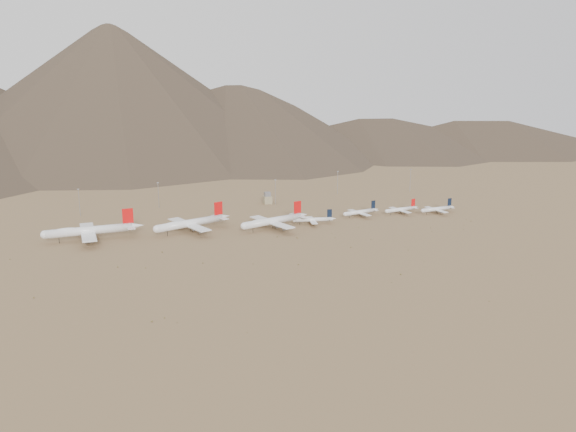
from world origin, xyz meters
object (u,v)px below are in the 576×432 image
object	(u,v)px
widebody_centre	(191,223)
narrowbody_b	(361,212)
widebody_west	(90,230)
narrowbody_a	(314,220)
widebody_east	(273,221)
control_tower	(267,199)

from	to	relation	value
widebody_centre	narrowbody_b	distance (m)	158.04
widebody_west	widebody_centre	distance (m)	78.97
widebody_centre	narrowbody_a	world-z (taller)	widebody_centre
widebody_west	widebody_east	xyz separation A→B (m)	(146.74, -11.46, -0.85)
narrowbody_a	narrowbody_b	distance (m)	53.49
widebody_centre	control_tower	xyz separation A→B (m)	(91.45, 85.94, -2.12)
widebody_west	control_tower	xyz separation A→B (m)	(170.40, 87.22, -2.64)
narrowbody_a	narrowbody_b	world-z (taller)	narrowbody_b
widebody_centre	widebody_east	world-z (taller)	widebody_centre
widebody_east	narrowbody_a	xyz separation A→B (m)	(38.43, 4.19, -2.92)
narrowbody_a	widebody_east	bearing A→B (deg)	-163.87
widebody_west	widebody_east	bearing A→B (deg)	-8.02
widebody_centre	narrowbody_a	distance (m)	106.60
narrowbody_a	narrowbody_b	xyz separation A→B (m)	(51.72, 13.67, 0.17)
narrowbody_a	narrowbody_b	bearing A→B (deg)	24.72
control_tower	widebody_west	bearing A→B (deg)	-152.89
control_tower	widebody_east	bearing A→B (deg)	-103.49
widebody_east	control_tower	size ratio (longest dim) A/B	5.55
narrowbody_b	control_tower	xyz separation A→B (m)	(-66.48, 80.83, 0.96)
widebody_east	narrowbody_b	distance (m)	91.94
widebody_centre	narrowbody_a	size ratio (longest dim) A/B	1.78
widebody_west	widebody_east	distance (m)	147.18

